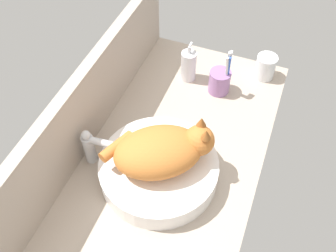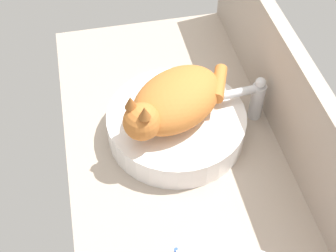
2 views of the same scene
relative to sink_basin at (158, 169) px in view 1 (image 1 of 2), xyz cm
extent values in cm
cube|color=#B2A08E|center=(6.71, -0.30, -5.60)|extent=(110.78, 56.94, 4.00)
cube|color=#AD9E8E|center=(6.71, 26.37, 9.32)|extent=(110.78, 3.60, 25.84)
cylinder|color=white|center=(0.00, 0.00, 0.00)|extent=(35.01, 35.01, 7.20)
ellipsoid|color=#CC7533|center=(0.00, 0.00, 9.10)|extent=(28.03, 30.23, 11.00)
sphere|color=#CC7533|center=(6.60, -9.87, 10.60)|extent=(8.80, 8.80, 8.80)
cone|color=#995726|center=(8.98, -9.48, 16.00)|extent=(2.80, 2.80, 3.20)
cone|color=#995726|center=(5.33, -11.93, 16.00)|extent=(2.80, 2.80, 3.20)
cylinder|color=#CC7533|center=(-2.72, 10.96, 9.60)|extent=(11.40, 7.07, 3.20)
cylinder|color=silver|center=(-1.78, 21.57, 1.90)|extent=(3.60, 3.60, 11.00)
cylinder|color=silver|center=(-1.37, 16.59, 6.80)|extent=(3.01, 10.15, 2.20)
sphere|color=silver|center=(-1.78, 21.57, 8.60)|extent=(2.80, 2.80, 2.80)
cylinder|color=silver|center=(43.51, 5.60, 2.31)|extent=(5.58, 5.58, 11.82)
cylinder|color=silver|center=(43.51, 5.60, 9.62)|extent=(1.20, 1.20, 2.80)
cylinder|color=silver|center=(44.71, 5.60, 11.02)|extent=(2.20, 1.00, 1.00)
cylinder|color=#996BA8|center=(41.37, -6.83, 0.75)|extent=(7.65, 7.65, 8.70)
cylinder|color=white|center=(41.04, -8.90, 5.30)|extent=(3.70, 1.34, 16.93)
cube|color=white|center=(41.04, -8.90, 13.80)|extent=(1.58, 0.86, 2.59)
cylinder|color=blue|center=(41.63, -9.26, 5.30)|extent=(3.99, 1.25, 16.89)
cube|color=white|center=(41.63, -9.26, 13.80)|extent=(1.62, 0.85, 2.59)
cylinder|color=white|center=(54.70, -20.48, 0.94)|extent=(7.44, 7.44, 9.09)
cylinder|color=silver|center=(54.70, -20.48, -0.31)|extent=(6.55, 6.55, 6.58)
camera|label=1|loc=(-54.48, -24.21, 94.02)|focal=40.00mm
camera|label=2|loc=(76.29, -18.60, 89.23)|focal=50.00mm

